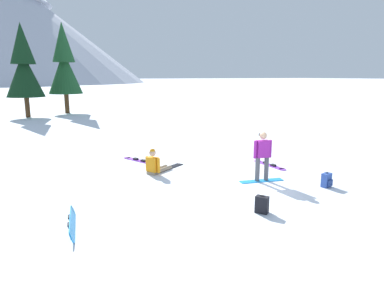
{
  "coord_description": "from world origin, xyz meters",
  "views": [
    {
      "loc": [
        -6.09,
        -8.28,
        3.44
      ],
      "look_at": [
        -0.47,
        2.59,
        1.0
      ],
      "focal_mm": 32.11,
      "sensor_mm": 36.0,
      "label": 1
    }
  ],
  "objects_px": {
    "pine_tree_tall": "(24,66)",
    "pine_tree_short": "(64,64)",
    "loose_snowboard_far_spare": "(269,165)",
    "backpack_black": "(262,205)",
    "snowboarder_midground": "(156,164)",
    "backpack_blue": "(327,180)",
    "loose_snowboard_near_right": "(72,222)",
    "loose_snowboard_near_left": "(139,160)",
    "snowboarder_foreground": "(262,156)"
  },
  "relations": [
    {
      "from": "loose_snowboard_far_spare",
      "to": "pine_tree_short",
      "type": "height_order",
      "value": "pine_tree_short"
    },
    {
      "from": "snowboarder_foreground",
      "to": "backpack_black",
      "type": "bearing_deg",
      "value": -128.41
    },
    {
      "from": "loose_snowboard_near_right",
      "to": "pine_tree_tall",
      "type": "relative_size",
      "value": 0.23
    },
    {
      "from": "snowboarder_foreground",
      "to": "loose_snowboard_near_left",
      "type": "relative_size",
      "value": 0.93
    },
    {
      "from": "loose_snowboard_near_right",
      "to": "pine_tree_short",
      "type": "bearing_deg",
      "value": 82.49
    },
    {
      "from": "loose_snowboard_near_left",
      "to": "pine_tree_short",
      "type": "relative_size",
      "value": 0.22
    },
    {
      "from": "snowboarder_midground",
      "to": "loose_snowboard_near_left",
      "type": "bearing_deg",
      "value": 88.96
    },
    {
      "from": "backpack_black",
      "to": "pine_tree_tall",
      "type": "distance_m",
      "value": 26.2
    },
    {
      "from": "snowboarder_midground",
      "to": "loose_snowboard_far_spare",
      "type": "height_order",
      "value": "snowboarder_midground"
    },
    {
      "from": "snowboarder_midground",
      "to": "pine_tree_tall",
      "type": "relative_size",
      "value": 0.23
    },
    {
      "from": "pine_tree_short",
      "to": "loose_snowboard_far_spare",
      "type": "bearing_deg",
      "value": -79.77
    },
    {
      "from": "backpack_blue",
      "to": "loose_snowboard_near_left",
      "type": "bearing_deg",
      "value": 125.14
    },
    {
      "from": "pine_tree_tall",
      "to": "pine_tree_short",
      "type": "distance_m",
      "value": 3.88
    },
    {
      "from": "backpack_black",
      "to": "loose_snowboard_near_right",
      "type": "bearing_deg",
      "value": 163.91
    },
    {
      "from": "loose_snowboard_far_spare",
      "to": "backpack_black",
      "type": "xyz_separation_m",
      "value": [
        -3.27,
        -3.62,
        0.19
      ]
    },
    {
      "from": "loose_snowboard_far_spare",
      "to": "backpack_blue",
      "type": "distance_m",
      "value": 2.91
    },
    {
      "from": "snowboarder_foreground",
      "to": "loose_snowboard_near_right",
      "type": "xyz_separation_m",
      "value": [
        -6.14,
        -0.85,
        -0.74
      ]
    },
    {
      "from": "pine_tree_short",
      "to": "snowboarder_foreground",
      "type": "bearing_deg",
      "value": -83.87
    },
    {
      "from": "loose_snowboard_far_spare",
      "to": "backpack_black",
      "type": "relative_size",
      "value": 3.66
    },
    {
      "from": "loose_snowboard_near_left",
      "to": "snowboarder_midground",
      "type": "bearing_deg",
      "value": -91.04
    },
    {
      "from": "snowboarder_foreground",
      "to": "pine_tree_short",
      "type": "xyz_separation_m",
      "value": [
        -2.71,
        25.21,
        3.59
      ]
    },
    {
      "from": "snowboarder_foreground",
      "to": "loose_snowboard_far_spare",
      "type": "height_order",
      "value": "snowboarder_foreground"
    },
    {
      "from": "snowboarder_midground",
      "to": "pine_tree_tall",
      "type": "bearing_deg",
      "value": 99.17
    },
    {
      "from": "loose_snowboard_near_left",
      "to": "backpack_black",
      "type": "bearing_deg",
      "value": -81.23
    },
    {
      "from": "loose_snowboard_near_left",
      "to": "backpack_blue",
      "type": "relative_size",
      "value": 3.79
    },
    {
      "from": "pine_tree_tall",
      "to": "pine_tree_short",
      "type": "bearing_deg",
      "value": 28.3
    },
    {
      "from": "snowboarder_midground",
      "to": "pine_tree_short",
      "type": "relative_size",
      "value": 0.21
    },
    {
      "from": "snowboarder_midground",
      "to": "backpack_blue",
      "type": "relative_size",
      "value": 3.7
    },
    {
      "from": "pine_tree_tall",
      "to": "snowboarder_midground",
      "type": "bearing_deg",
      "value": -80.83
    },
    {
      "from": "backpack_black",
      "to": "pine_tree_short",
      "type": "xyz_separation_m",
      "value": [
        -1.02,
        27.35,
        4.25
      ]
    },
    {
      "from": "snowboarder_midground",
      "to": "pine_tree_short",
      "type": "height_order",
      "value": "pine_tree_short"
    },
    {
      "from": "loose_snowboard_near_left",
      "to": "pine_tree_tall",
      "type": "height_order",
      "value": "pine_tree_tall"
    },
    {
      "from": "snowboarder_midground",
      "to": "backpack_blue",
      "type": "bearing_deg",
      "value": -43.24
    },
    {
      "from": "loose_snowboard_near_right",
      "to": "backpack_black",
      "type": "relative_size",
      "value": 3.78
    },
    {
      "from": "loose_snowboard_far_spare",
      "to": "pine_tree_tall",
      "type": "bearing_deg",
      "value": 109.36
    },
    {
      "from": "snowboarder_midground",
      "to": "loose_snowboard_far_spare",
      "type": "xyz_separation_m",
      "value": [
        4.32,
        -1.04,
        -0.29
      ]
    },
    {
      "from": "loose_snowboard_far_spare",
      "to": "loose_snowboard_near_right",
      "type": "xyz_separation_m",
      "value": [
        -7.72,
        -2.33,
        0.11
      ]
    },
    {
      "from": "loose_snowboard_near_right",
      "to": "snowboarder_midground",
      "type": "bearing_deg",
      "value": 44.8
    },
    {
      "from": "loose_snowboard_near_right",
      "to": "backpack_blue",
      "type": "bearing_deg",
      "value": -4.26
    },
    {
      "from": "snowboarder_midground",
      "to": "loose_snowboard_near_right",
      "type": "distance_m",
      "value": 4.79
    },
    {
      "from": "backpack_blue",
      "to": "pine_tree_short",
      "type": "xyz_separation_m",
      "value": [
        -4.15,
        26.63,
        4.25
      ]
    },
    {
      "from": "loose_snowboard_near_right",
      "to": "pine_tree_short",
      "type": "height_order",
      "value": "pine_tree_short"
    },
    {
      "from": "backpack_black",
      "to": "pine_tree_tall",
      "type": "height_order",
      "value": "pine_tree_tall"
    },
    {
      "from": "loose_snowboard_far_spare",
      "to": "loose_snowboard_near_right",
      "type": "relative_size",
      "value": 0.97
    },
    {
      "from": "loose_snowboard_far_spare",
      "to": "pine_tree_tall",
      "type": "xyz_separation_m",
      "value": [
        -7.69,
        21.9,
        4.18
      ]
    },
    {
      "from": "backpack_blue",
      "to": "pine_tree_tall",
      "type": "bearing_deg",
      "value": 106.94
    },
    {
      "from": "loose_snowboard_near_right",
      "to": "backpack_blue",
      "type": "height_order",
      "value": "backpack_blue"
    },
    {
      "from": "backpack_blue",
      "to": "pine_tree_tall",
      "type": "xyz_separation_m",
      "value": [
        -7.55,
        24.79,
        3.99
      ]
    },
    {
      "from": "loose_snowboard_far_spare",
      "to": "pine_tree_tall",
      "type": "distance_m",
      "value": 23.58
    },
    {
      "from": "pine_tree_short",
      "to": "loose_snowboard_near_left",
      "type": "bearing_deg",
      "value": -90.01
    }
  ]
}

